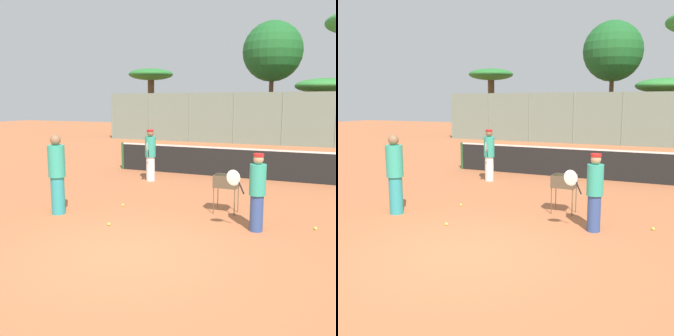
# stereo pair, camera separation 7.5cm
# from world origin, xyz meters

# --- Properties ---
(ground_plane) EXTENTS (80.00, 80.00, 0.00)m
(ground_plane) POSITION_xyz_m (0.00, 0.00, 0.00)
(ground_plane) COLOR #B7663D
(tennis_net) EXTENTS (9.33, 0.10, 1.07)m
(tennis_net) POSITION_xyz_m (0.00, 7.84, 0.56)
(tennis_net) COLOR #26592D
(tennis_net) RESTS_ON ground_plane
(back_fence) EXTENTS (24.47, 0.08, 3.28)m
(back_fence) POSITION_xyz_m (0.00, 19.29, 1.64)
(back_fence) COLOR gray
(back_fence) RESTS_ON ground_plane
(tree_0) EXTENTS (3.55, 3.55, 5.29)m
(tree_0) POSITION_xyz_m (-10.88, 23.16, 4.59)
(tree_0) COLOR brown
(tree_0) RESTS_ON ground_plane
(tree_1) EXTENTS (3.72, 3.72, 4.16)m
(tree_1) POSITION_xyz_m (2.24, 21.47, 3.60)
(tree_1) COLOR brown
(tree_1) RESTS_ON ground_plane
(tree_4) EXTENTS (4.25, 4.25, 8.37)m
(tree_4) POSITION_xyz_m (-1.51, 23.91, 6.22)
(tree_4) COLOR brown
(tree_4) RESTS_ON ground_plane
(player_white_outfit) EXTENTS (0.77, 0.73, 1.91)m
(player_white_outfit) POSITION_xyz_m (-2.78, 1.62, 0.98)
(player_white_outfit) COLOR teal
(player_white_outfit) RESTS_ON ground_plane
(player_red_cap) EXTENTS (0.77, 0.58, 1.63)m
(player_red_cap) POSITION_xyz_m (1.84, 2.23, 0.85)
(player_red_cap) COLOR #334C8C
(player_red_cap) RESTS_ON ground_plane
(player_yellow_shirt) EXTENTS (0.40, 0.90, 1.75)m
(player_yellow_shirt) POSITION_xyz_m (-2.53, 6.12, 0.91)
(player_yellow_shirt) COLOR white
(player_yellow_shirt) RESTS_ON ground_plane
(ball_cart) EXTENTS (0.56, 0.41, 0.94)m
(ball_cart) POSITION_xyz_m (0.89, 3.28, 0.71)
(ball_cart) COLOR brown
(ball_cart) RESTS_ON ground_plane
(tennis_ball_1) EXTENTS (0.07, 0.07, 0.07)m
(tennis_ball_1) POSITION_xyz_m (2.99, 2.80, 0.03)
(tennis_ball_1) COLOR #D1E54C
(tennis_ball_1) RESTS_ON ground_plane
(tennis_ball_2) EXTENTS (0.07, 0.07, 0.07)m
(tennis_ball_2) POSITION_xyz_m (-1.70, 2.83, 0.03)
(tennis_ball_2) COLOR #D1E54C
(tennis_ball_2) RESTS_ON ground_plane
(tennis_ball_5) EXTENTS (0.07, 0.07, 0.07)m
(tennis_ball_5) POSITION_xyz_m (-1.16, 1.29, 0.03)
(tennis_ball_5) COLOR #D1E54C
(tennis_ball_5) RESTS_ON ground_plane
(parked_car) EXTENTS (4.20, 1.70, 1.60)m
(parked_car) POSITION_xyz_m (-5.09, 22.20, 0.66)
(parked_car) COLOR #3F4C8C
(parked_car) RESTS_ON ground_plane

